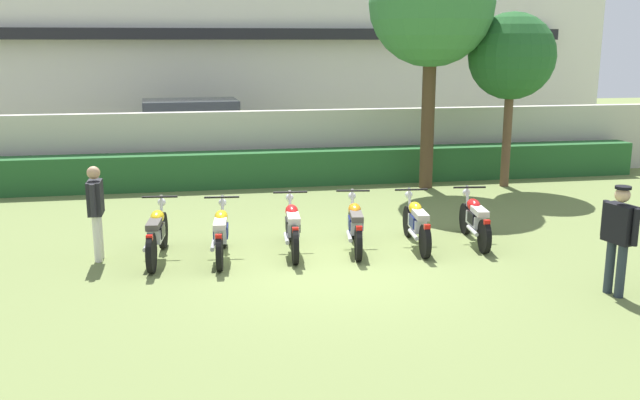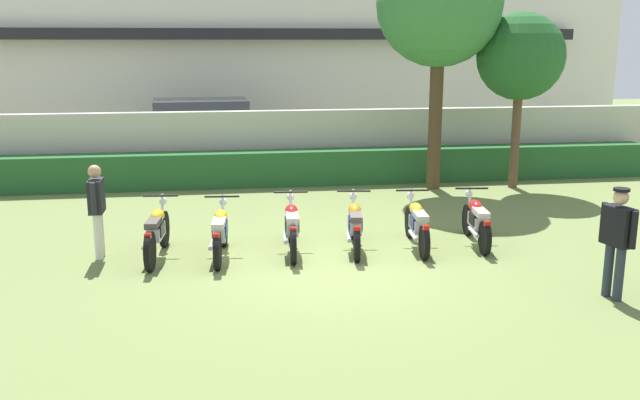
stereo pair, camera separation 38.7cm
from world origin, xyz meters
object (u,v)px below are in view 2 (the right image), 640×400
object	(u,v)px
motorcycle_in_row_1	(220,232)
officer_0	(617,235)
tree_far_side	(521,57)
motorcycle_in_row_5	(476,220)
motorcycle_in_row_4	(417,223)
motorcycle_in_row_2	(292,226)
motorcycle_in_row_0	(157,232)
inspector_person	(97,204)
motorcycle_in_row_3	(355,225)
parked_car	(207,132)
tree_near_inspector	(439,5)

from	to	relation	value
motorcycle_in_row_1	officer_0	size ratio (longest dim) A/B	1.20
tree_far_side	motorcycle_in_row_5	xyz separation A→B (m)	(-2.72, -4.64, -2.74)
officer_0	motorcycle_in_row_4	bearing A→B (deg)	-67.14
motorcycle_in_row_1	motorcycle_in_row_2	distance (m)	1.22
motorcycle_in_row_4	motorcycle_in_row_0	bearing A→B (deg)	94.69
motorcycle_in_row_1	motorcycle_in_row_4	world-z (taller)	motorcycle_in_row_1
tree_far_side	inspector_person	world-z (taller)	tree_far_side
motorcycle_in_row_0	officer_0	size ratio (longest dim) A/B	1.25
motorcycle_in_row_3	parked_car	bearing A→B (deg)	24.07
motorcycle_in_row_1	motorcycle_in_row_3	distance (m)	2.32
tree_near_inspector	officer_0	distance (m)	8.41
motorcycle_in_row_2	inspector_person	world-z (taller)	inspector_person
motorcycle_in_row_1	motorcycle_in_row_4	bearing A→B (deg)	-83.68
tree_far_side	motorcycle_in_row_2	world-z (taller)	tree_far_side
parked_car	motorcycle_in_row_3	world-z (taller)	parked_car
motorcycle_in_row_2	motorcycle_in_row_5	bearing A→B (deg)	-86.28
motorcycle_in_row_2	motorcycle_in_row_5	xyz separation A→B (m)	(3.30, -0.02, -0.02)
parked_car	motorcycle_in_row_0	world-z (taller)	parked_car
officer_0	motorcycle_in_row_5	bearing A→B (deg)	-84.85
motorcycle_in_row_2	officer_0	bearing A→B (deg)	-119.85
inspector_person	officer_0	distance (m)	8.06
motorcycle_in_row_0	motorcycle_in_row_1	size ratio (longest dim) A/B	1.04
motorcycle_in_row_0	tree_near_inspector	bearing A→B (deg)	-47.09
motorcycle_in_row_2	motorcycle_in_row_5	distance (m)	3.30
motorcycle_in_row_1	inspector_person	xyz separation A→B (m)	(-2.01, 0.28, 0.48)
motorcycle_in_row_0	officer_0	world-z (taller)	officer_0
tree_near_inspector	inspector_person	xyz separation A→B (m)	(-7.25, -4.65, -3.46)
tree_near_inspector	motorcycle_in_row_2	size ratio (longest dim) A/B	3.08
tree_far_side	motorcycle_in_row_5	distance (m)	6.04
motorcycle_in_row_1	motorcycle_in_row_4	xyz separation A→B (m)	(3.41, 0.07, -0.01)
parked_car	tree_far_side	xyz separation A→B (m)	(7.55, -4.66, 2.24)
parked_car	inspector_person	world-z (taller)	parked_car
inspector_person	motorcycle_in_row_3	bearing A→B (deg)	-2.05
motorcycle_in_row_0	motorcycle_in_row_2	distance (m)	2.26
motorcycle_in_row_4	tree_near_inspector	bearing A→B (deg)	-15.33
tree_far_side	motorcycle_in_row_4	world-z (taller)	tree_far_side
tree_near_inspector	motorcycle_in_row_1	xyz separation A→B (m)	(-5.24, -4.93, -3.94)
tree_near_inspector	tree_far_side	world-z (taller)	tree_near_inspector
tree_near_inspector	motorcycle_in_row_3	world-z (taller)	tree_near_inspector
motorcycle_in_row_3	motorcycle_in_row_4	xyz separation A→B (m)	(1.10, -0.06, -0.00)
tree_near_inspector	motorcycle_in_row_0	size ratio (longest dim) A/B	2.97
motorcycle_in_row_3	motorcycle_in_row_4	world-z (taller)	motorcycle_in_row_3
parked_car	motorcycle_in_row_1	distance (m)	9.42
motorcycle_in_row_0	officer_0	distance (m)	7.12
tree_far_side	motorcycle_in_row_1	size ratio (longest dim) A/B	2.23
motorcycle_in_row_1	motorcycle_in_row_2	size ratio (longest dim) A/B	1.00
tree_far_side	motorcycle_in_row_4	size ratio (longest dim) A/B	2.22
motorcycle_in_row_0	motorcycle_in_row_5	bearing A→B (deg)	-84.65
motorcycle_in_row_1	motorcycle_in_row_0	bearing A→B (deg)	89.24
tree_near_inspector	motorcycle_in_row_4	bearing A→B (deg)	-110.56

